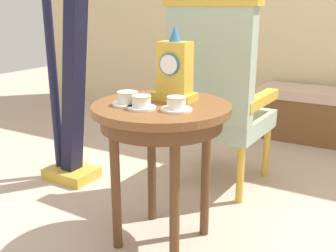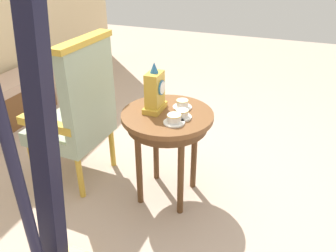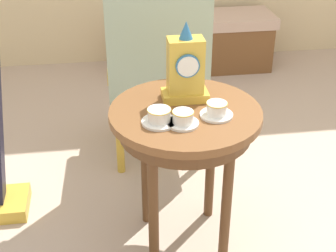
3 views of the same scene
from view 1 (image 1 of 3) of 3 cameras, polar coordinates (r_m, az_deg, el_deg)
ground_plane at (r=2.03m, az=0.94°, el=-16.07°), size 10.00×10.00×0.00m
side_table at (r=1.79m, az=-0.91°, el=0.38°), size 0.62×0.62×0.68m
teacup_left at (r=1.75m, az=-5.77°, el=3.87°), size 0.14×0.14×0.06m
teacup_right at (r=1.69m, az=-3.82°, el=3.33°), size 0.12×0.12×0.06m
teacup_center at (r=1.65m, az=1.19°, el=3.11°), size 0.13×0.13×0.06m
mantel_clock at (r=1.82m, az=0.95°, el=7.84°), size 0.19×0.11×0.34m
armchair at (r=2.41m, az=7.01°, el=4.41°), size 0.57×0.55×1.14m
harp at (r=2.54m, az=-14.11°, el=8.58°), size 0.40×0.24×1.88m
window_bench at (r=3.58m, az=22.22°, el=1.26°), size 1.18×0.40×0.44m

